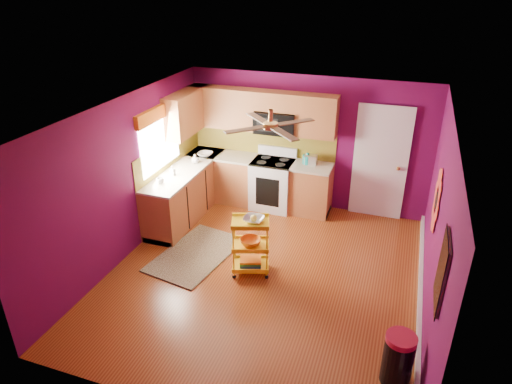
% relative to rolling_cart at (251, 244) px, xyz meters
% --- Properties ---
extents(ground, '(5.00, 5.00, 0.00)m').
position_rel_rolling_cart_xyz_m(ground, '(0.22, -0.02, -0.50)').
color(ground, maroon).
rests_on(ground, ground).
extents(room_envelope, '(4.54, 5.04, 2.52)m').
position_rel_rolling_cart_xyz_m(room_envelope, '(0.25, -0.02, 1.13)').
color(room_envelope, '#5E0A43').
rests_on(room_envelope, ground).
extents(lower_cabinets, '(2.81, 2.31, 0.94)m').
position_rel_rolling_cart_xyz_m(lower_cabinets, '(-1.13, 1.80, -0.07)').
color(lower_cabinets, brown).
rests_on(lower_cabinets, ground).
extents(electric_range, '(0.76, 0.66, 1.13)m').
position_rel_rolling_cart_xyz_m(electric_range, '(-0.33, 2.15, -0.02)').
color(electric_range, white).
rests_on(electric_range, ground).
extents(upper_cabinetry, '(2.80, 2.30, 1.26)m').
position_rel_rolling_cart_xyz_m(upper_cabinetry, '(-1.02, 2.15, 1.30)').
color(upper_cabinetry, brown).
rests_on(upper_cabinetry, ground).
extents(left_window, '(0.08, 1.35, 1.08)m').
position_rel_rolling_cart_xyz_m(left_window, '(-2.00, 1.03, 1.23)').
color(left_window, white).
rests_on(left_window, ground).
extents(panel_door, '(0.95, 0.11, 2.15)m').
position_rel_rolling_cart_xyz_m(panel_door, '(1.57, 2.45, 0.52)').
color(panel_door, white).
rests_on(panel_door, ground).
extents(right_wall_art, '(0.04, 2.74, 1.04)m').
position_rel_rolling_cart_xyz_m(right_wall_art, '(2.45, -0.36, 0.94)').
color(right_wall_art, black).
rests_on(right_wall_art, ground).
extents(ceiling_fan, '(1.01, 1.01, 0.26)m').
position_rel_rolling_cart_xyz_m(ceiling_fan, '(0.22, 0.18, 1.79)').
color(ceiling_fan, '#BF8C3F').
rests_on(ceiling_fan, ground).
extents(shag_rug, '(1.23, 1.74, 0.02)m').
position_rel_rolling_cart_xyz_m(shag_rug, '(-0.99, 0.14, -0.49)').
color(shag_rug, black).
rests_on(shag_rug, ground).
extents(rolling_cart, '(0.64, 0.54, 0.98)m').
position_rel_rolling_cart_xyz_m(rolling_cart, '(0.00, 0.00, 0.00)').
color(rolling_cart, yellow).
rests_on(rolling_cart, ground).
extents(trash_can, '(0.43, 0.43, 0.64)m').
position_rel_rolling_cart_xyz_m(trash_can, '(2.20, -1.40, -0.18)').
color(trash_can, black).
rests_on(trash_can, ground).
extents(teal_kettle, '(0.18, 0.18, 0.21)m').
position_rel_rolling_cart_xyz_m(teal_kettle, '(0.30, 2.25, 0.52)').
color(teal_kettle, teal).
rests_on(teal_kettle, lower_cabinets).
extents(toaster, '(0.22, 0.15, 0.18)m').
position_rel_rolling_cart_xyz_m(toaster, '(0.36, 2.24, 0.53)').
color(toaster, beige).
rests_on(toaster, lower_cabinets).
extents(soap_bottle_a, '(0.08, 0.08, 0.17)m').
position_rel_rolling_cart_xyz_m(soap_bottle_a, '(-1.78, 0.98, 0.52)').
color(soap_bottle_a, '#EA3F72').
rests_on(soap_bottle_a, lower_cabinets).
extents(soap_bottle_b, '(0.14, 0.14, 0.17)m').
position_rel_rolling_cart_xyz_m(soap_bottle_b, '(-1.66, 1.61, 0.52)').
color(soap_bottle_b, white).
rests_on(soap_bottle_b, lower_cabinets).
extents(counter_dish, '(0.28, 0.28, 0.07)m').
position_rel_rolling_cart_xyz_m(counter_dish, '(-1.63, 1.98, 0.47)').
color(counter_dish, white).
rests_on(counter_dish, lower_cabinets).
extents(counter_cup, '(0.12, 0.12, 0.10)m').
position_rel_rolling_cart_xyz_m(counter_cup, '(-1.81, 0.61, 0.48)').
color(counter_cup, white).
rests_on(counter_cup, lower_cabinets).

